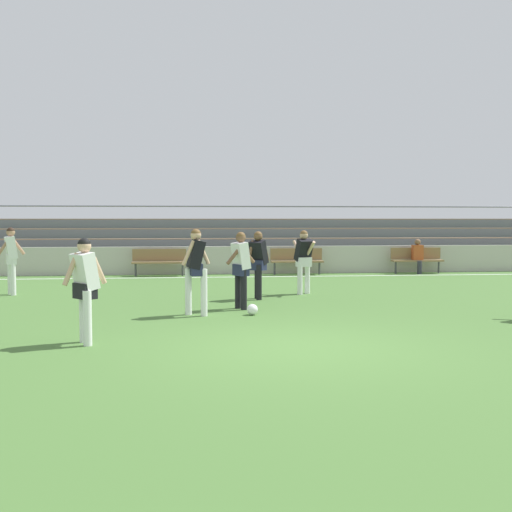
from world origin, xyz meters
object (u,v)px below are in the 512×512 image
(player_white_dropping_back, at_px, (241,263))
(player_dark_trailing_run, at_px, (258,259))
(player_white_wide_right, at_px, (85,281))
(soccer_ball, at_px, (252,310))
(bleacher_stand, at_px, (296,241))
(player_dark_overlapping, at_px, (304,256))
(player_white_wide_left, at_px, (11,255))
(spectator_seated, at_px, (418,254))
(bench_near_wall_gap, at_px, (297,259))
(bench_far_right, at_px, (159,260))
(bench_far_left, at_px, (417,258))
(player_dark_pressing_high, at_px, (196,264))

(player_white_dropping_back, bearing_deg, player_dark_trailing_run, 71.02)
(player_white_wide_right, relative_size, soccer_ball, 7.39)
(bleacher_stand, xyz_separation_m, player_white_dropping_back, (-3.03, -10.75, -0.07))
(player_dark_overlapping, distance_m, player_white_wide_left, 7.38)
(player_white_wide_left, bearing_deg, player_dark_trailing_run, -13.85)
(player_white_wide_left, bearing_deg, spectator_seated, 20.97)
(bench_near_wall_gap, distance_m, spectator_seated, 4.27)
(bench_far_right, bearing_deg, player_white_dropping_back, -75.08)
(player_dark_overlapping, bearing_deg, bleacher_stand, 81.60)
(bench_far_left, relative_size, player_white_wide_left, 1.06)
(spectator_seated, height_order, soccer_ball, spectator_seated)
(bench_far_left, relative_size, player_dark_trailing_run, 1.11)
(bleacher_stand, bearing_deg, player_white_dropping_back, -105.74)
(bench_far_right, bearing_deg, spectator_seated, -0.74)
(bench_far_right, height_order, player_dark_overlapping, player_dark_overlapping)
(bench_near_wall_gap, height_order, player_white_dropping_back, player_white_dropping_back)
(bench_near_wall_gap, xyz_separation_m, player_white_dropping_back, (-2.57, -7.94, 0.43))
(bleacher_stand, relative_size, bench_far_right, 15.30)
(bench_near_wall_gap, relative_size, player_white_dropping_back, 1.10)
(player_white_wide_right, bearing_deg, player_white_dropping_back, 51.89)
(bench_far_left, distance_m, player_white_dropping_back, 10.49)
(player_white_dropping_back, bearing_deg, player_dark_pressing_high, -141.43)
(bench_far_right, distance_m, player_white_wide_right, 11.35)
(bench_far_right, relative_size, player_dark_pressing_high, 1.05)
(player_dark_overlapping, bearing_deg, player_white_wide_left, 175.19)
(player_dark_pressing_high, height_order, soccer_ball, player_dark_pressing_high)
(bench_near_wall_gap, relative_size, player_white_wide_left, 1.06)
(bench_far_right, height_order, spectator_seated, spectator_seated)
(bleacher_stand, distance_m, bench_far_right, 5.88)
(player_white_wide_right, height_order, player_white_wide_left, player_white_wide_left)
(bleacher_stand, xyz_separation_m, player_white_wide_right, (-5.69, -14.14, -0.08))
(spectator_seated, bearing_deg, player_dark_pressing_high, -132.24)
(soccer_ball, bearing_deg, player_dark_trailing_run, 81.06)
(bench_far_left, height_order, player_dark_pressing_high, player_dark_pressing_high)
(player_dark_overlapping, xyz_separation_m, soccer_ball, (-1.64, -3.28, -0.85))
(bench_near_wall_gap, relative_size, player_dark_pressing_high, 1.05)
(spectator_seated, distance_m, player_dark_pressing_high, 11.59)
(bleacher_stand, xyz_separation_m, spectator_seated, (3.81, -2.93, -0.34))
(player_dark_trailing_run, relative_size, player_white_wide_left, 0.95)
(bench_far_left, xyz_separation_m, bench_near_wall_gap, (-4.27, 0.00, 0.00))
(bench_near_wall_gap, bearing_deg, bench_far_left, 0.00)
(player_white_wide_right, relative_size, player_dark_trailing_run, 1.00)
(bench_far_right, relative_size, player_white_wide_left, 1.06)
(spectator_seated, height_order, player_white_wide_left, player_white_wide_left)
(bench_near_wall_gap, relative_size, spectator_seated, 1.49)
(bleacher_stand, bearing_deg, bench_near_wall_gap, -99.27)
(bench_far_right, bearing_deg, bleacher_stand, 28.68)
(bench_far_left, xyz_separation_m, spectator_seated, (-0.00, -0.12, 0.16))
(bench_far_left, bearing_deg, player_white_wide_right, -129.98)
(player_white_wide_left, relative_size, soccer_ball, 7.73)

